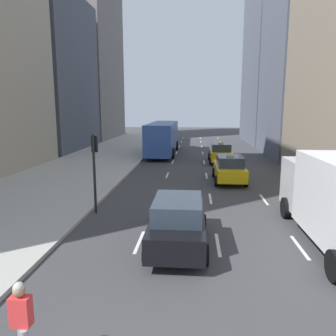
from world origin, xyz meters
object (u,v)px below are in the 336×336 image
taxi_lead (220,153)px  traffic_light_pole (94,161)px  taxi_second (229,169)px  city_bus (163,137)px  sedan_black_near (178,221)px  skateboarder (22,322)px

taxi_lead → traffic_light_pole: (-6.75, -14.55, 1.53)m
taxi_lead → taxi_second: size_ratio=1.00×
taxi_second → traffic_light_pole: 9.79m
city_bus → traffic_light_pole: traffic_light_pole is taller
taxi_lead → taxi_second: (0.00, -7.62, 0.00)m
city_bus → taxi_lead: bearing=-43.5°
sedan_black_near → taxi_lead: bearing=81.2°
sedan_black_near → city_bus: bearing=96.9°
skateboarder → traffic_light_pole: 9.40m
taxi_lead → skateboarder: bearing=-102.6°
city_bus → traffic_light_pole: size_ratio=3.23×
city_bus → skateboarder: size_ratio=6.65×
taxi_second → skateboarder: (-5.30, -16.10, 0.08)m
taxi_lead → city_bus: bearing=136.5°
city_bus → traffic_light_pole: (-1.14, -19.88, 0.62)m
taxi_lead → skateboarder: 24.31m
sedan_black_near → traffic_light_pole: 5.47m
sedan_black_near → traffic_light_pole: (-3.95, 3.47, 1.52)m
taxi_second → traffic_light_pole: traffic_light_pole is taller
skateboarder → traffic_light_pole: traffic_light_pole is taller
city_bus → sedan_black_near: bearing=-83.1°
taxi_second → city_bus: (-5.61, 12.96, 0.91)m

